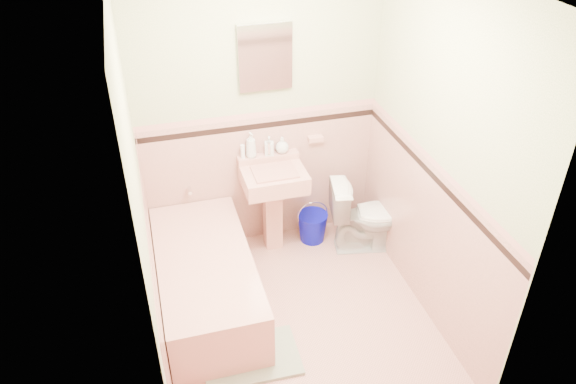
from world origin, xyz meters
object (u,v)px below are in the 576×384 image
object	(u,v)px
soap_bottle_left	(251,145)
bucket	(312,227)
medicine_cabinet	(265,57)
bathtub	(207,283)
soap_bottle_mid	(269,146)
sink	(274,211)
toilet	(368,216)
shoe	(245,360)
soap_bottle_right	(282,145)

from	to	relation	value
soap_bottle_left	bucket	bearing A→B (deg)	-15.05
bucket	medicine_cabinet	bearing A→B (deg)	155.42
bathtub	bucket	bearing A→B (deg)	28.79
soap_bottle_mid	medicine_cabinet	bearing A→B (deg)	108.25
sink	soap_bottle_mid	bearing A→B (deg)	86.85
toilet	shoe	bearing A→B (deg)	138.87
soap_bottle_left	soap_bottle_right	distance (m)	0.27
bathtub	soap_bottle_left	size ratio (longest dim) A/B	6.76
soap_bottle_mid	soap_bottle_left	bearing A→B (deg)	180.00
soap_bottle_mid	shoe	distance (m)	1.73
shoe	soap_bottle_right	bearing A→B (deg)	66.04
sink	soap_bottle_mid	world-z (taller)	soap_bottle_mid
toilet	shoe	size ratio (longest dim) A/B	4.24
soap_bottle_right	bucket	bearing A→B (deg)	-29.44
soap_bottle_left	medicine_cabinet	bearing A→B (deg)	11.82
soap_bottle_left	shoe	bearing A→B (deg)	-105.66
medicine_cabinet	soap_bottle_left	world-z (taller)	medicine_cabinet
soap_bottle_right	bathtub	bearing A→B (deg)	-138.49
bathtub	soap_bottle_left	world-z (taller)	soap_bottle_left
shoe	sink	bearing A→B (deg)	67.50
shoe	soap_bottle_mid	bearing A→B (deg)	69.97
medicine_cabinet	toilet	bearing A→B (deg)	-26.16
soap_bottle_right	shoe	bearing A→B (deg)	-115.31
soap_bottle_left	soap_bottle_mid	distance (m)	0.16
soap_bottle_left	toilet	distance (m)	1.19
bucket	soap_bottle_left	bearing A→B (deg)	164.95
medicine_cabinet	bathtub	bearing A→B (deg)	-132.58
toilet	bucket	world-z (taller)	toilet
soap_bottle_mid	shoe	xyz separation A→B (m)	(-0.54, -1.38, -0.89)
medicine_cabinet	bucket	bearing A→B (deg)	-24.58
sink	soap_bottle_left	bearing A→B (deg)	128.54
sink	bucket	world-z (taller)	sink
bathtub	sink	xyz separation A→B (m)	(0.68, 0.53, 0.18)
bathtub	soap_bottle_mid	world-z (taller)	soap_bottle_mid
sink	bucket	size ratio (longest dim) A/B	3.00
medicine_cabinet	bucket	xyz separation A→B (m)	(0.36, -0.17, -1.56)
soap_bottle_left	sink	bearing A→B (deg)	-51.46
soap_bottle_mid	bucket	size ratio (longest dim) A/B	0.60
medicine_cabinet	soap_bottle_right	world-z (taller)	medicine_cabinet
soap_bottle_left	shoe	distance (m)	1.70
bathtub	soap_bottle_mid	distance (m)	1.23
shoe	medicine_cabinet	bearing A→B (deg)	70.74
toilet	bucket	size ratio (longest dim) A/B	2.45
medicine_cabinet	soap_bottle_mid	world-z (taller)	medicine_cabinet
sink	shoe	world-z (taller)	sink
medicine_cabinet	shoe	world-z (taller)	medicine_cabinet
soap_bottle_mid	shoe	world-z (taller)	soap_bottle_mid
medicine_cabinet	shoe	distance (m)	2.23
sink	soap_bottle_mid	size ratio (longest dim) A/B	4.96
bucket	shoe	world-z (taller)	bucket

